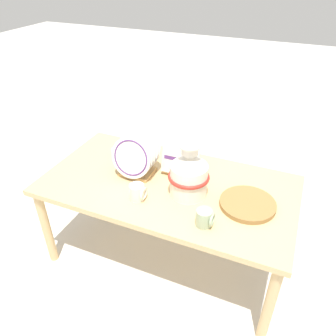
% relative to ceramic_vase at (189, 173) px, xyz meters
% --- Properties ---
extents(ground_plane, '(14.00, 14.00, 0.00)m').
position_rel_ceramic_vase_xyz_m(ground_plane, '(-0.15, 0.05, -0.75)').
color(ground_plane, beige).
extents(display_table, '(1.51, 0.80, 0.61)m').
position_rel_ceramic_vase_xyz_m(display_table, '(-0.15, 0.05, -0.20)').
color(display_table, tan).
rests_on(display_table, ground_plane).
extents(ceramic_vase, '(0.24, 0.24, 0.33)m').
position_rel_ceramic_vase_xyz_m(ceramic_vase, '(0.00, 0.00, 0.00)').
color(ceramic_vase, white).
rests_on(ceramic_vase, display_table).
extents(dish_rack_round_plates, '(0.26, 0.21, 0.28)m').
position_rel_ceramic_vase_xyz_m(dish_rack_round_plates, '(-0.36, 0.06, -0.02)').
color(dish_rack_round_plates, tan).
rests_on(dish_rack_round_plates, display_table).
extents(dish_rack_square_plates, '(0.20, 0.20, 0.22)m').
position_rel_ceramic_vase_xyz_m(dish_rack_square_plates, '(-0.13, 0.21, -0.07)').
color(dish_rack_square_plates, tan).
rests_on(dish_rack_square_plates, display_table).
extents(wicker_charger_stack, '(0.31, 0.31, 0.03)m').
position_rel_ceramic_vase_xyz_m(wicker_charger_stack, '(0.34, 0.02, -0.13)').
color(wicker_charger_stack, olive).
rests_on(wicker_charger_stack, display_table).
extents(mug_sage_glaze, '(0.09, 0.08, 0.09)m').
position_rel_ceramic_vase_xyz_m(mug_sage_glaze, '(0.17, -0.21, -0.09)').
color(mug_sage_glaze, '#9EB28E').
rests_on(mug_sage_glaze, display_table).
extents(mug_cream_glaze, '(0.09, 0.08, 0.09)m').
position_rel_ceramic_vase_xyz_m(mug_cream_glaze, '(-0.24, -0.16, -0.09)').
color(mug_cream_glaze, silver).
rests_on(mug_cream_glaze, display_table).
extents(fruit_bowl, '(0.14, 0.14, 0.09)m').
position_rel_ceramic_vase_xyz_m(fruit_bowl, '(-0.55, 0.21, -0.10)').
color(fruit_bowl, white).
rests_on(fruit_bowl, display_table).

